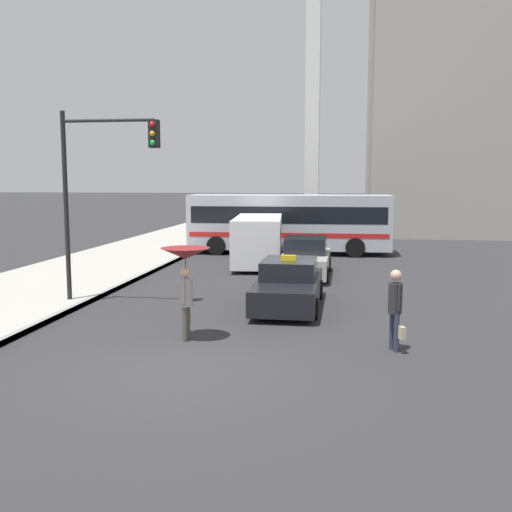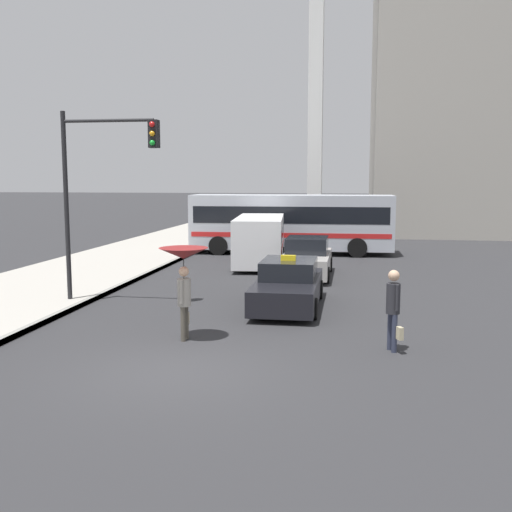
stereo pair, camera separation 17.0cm
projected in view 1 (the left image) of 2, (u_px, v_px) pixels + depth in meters
The scene contains 10 objects.
ground_plane at pixel (177, 371), 11.95m from camera, with size 300.00×300.00×0.00m, color #2D2D30.
taxi at pixel (289, 286), 17.88m from camera, with size 1.91×4.66×1.57m.
sedan_red at pixel (306, 259), 23.55m from camera, with size 1.91×4.47×1.53m.
ambulance_van at pixel (258, 238), 26.48m from camera, with size 2.54×5.86×2.15m.
city_bus at pixel (289, 221), 30.71m from camera, with size 10.30×2.85×3.00m.
pedestrian_with_umbrella at pixel (186, 264), 14.03m from camera, with size 1.16×1.16×2.22m.
pedestrian_man at pixel (395, 304), 13.24m from camera, with size 0.43×0.56×1.83m.
traffic_light at pixel (101, 173), 17.67m from camera, with size 3.01×0.38×5.81m.
building_tower_near at pixel (472, 19), 41.73m from camera, with size 13.78×12.77×29.77m.
monument_cross at pixel (313, 41), 37.74m from camera, with size 9.68×0.90×21.99m.
Camera 1 is at (3.29, -11.19, 3.81)m, focal length 42.00 mm.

